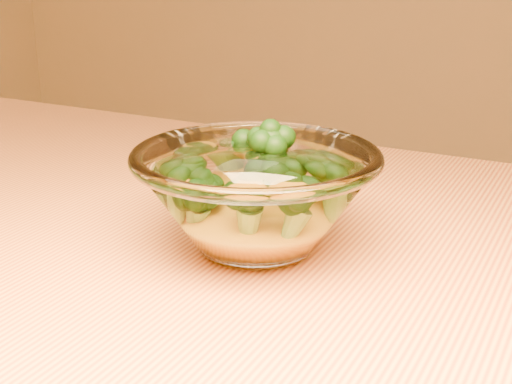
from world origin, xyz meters
TOP-DOWN VIEW (x-y plane):
  - table at (0.00, 0.00)m, footprint 1.20×0.80m
  - glass_bowl at (0.11, 0.07)m, footprint 0.19×0.19m
  - cheese_sauce at (0.11, 0.07)m, footprint 0.11×0.11m
  - broccoli_heap at (0.11, 0.08)m, footprint 0.13×0.12m

SIDE VIEW (x-z plane):
  - table at x=0.00m, z-range 0.28..1.03m
  - cheese_sauce at x=0.11m, z-range 0.76..0.79m
  - glass_bowl at x=0.11m, z-range 0.75..0.84m
  - broccoli_heap at x=0.11m, z-range 0.77..0.84m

